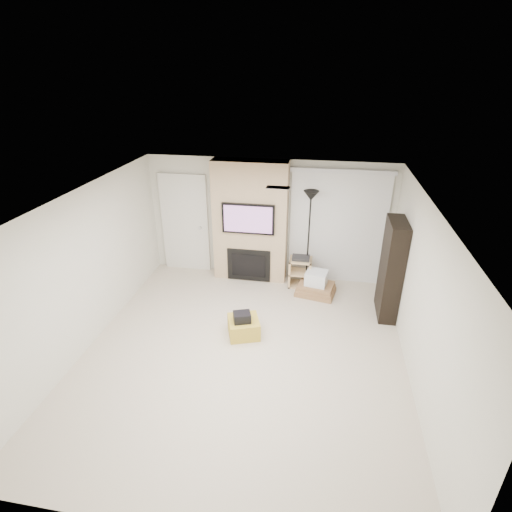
% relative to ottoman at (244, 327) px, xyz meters
% --- Properties ---
extents(floor, '(5.00, 5.50, 0.00)m').
position_rel_ottoman_xyz_m(floor, '(0.09, -0.49, -0.15)').
color(floor, beige).
rests_on(floor, ground).
extents(ceiling, '(5.00, 5.50, 0.00)m').
position_rel_ottoman_xyz_m(ceiling, '(0.09, -0.49, 2.35)').
color(ceiling, white).
rests_on(ceiling, wall_back).
extents(wall_back, '(5.00, 0.00, 2.50)m').
position_rel_ottoman_xyz_m(wall_back, '(0.09, 2.26, 1.10)').
color(wall_back, silver).
rests_on(wall_back, ground).
extents(wall_front, '(5.00, 0.00, 2.50)m').
position_rel_ottoman_xyz_m(wall_front, '(0.09, -3.24, 1.10)').
color(wall_front, silver).
rests_on(wall_front, ground).
extents(wall_left, '(0.00, 5.50, 2.50)m').
position_rel_ottoman_xyz_m(wall_left, '(-2.41, -0.49, 1.10)').
color(wall_left, silver).
rests_on(wall_left, ground).
extents(wall_right, '(0.00, 5.50, 2.50)m').
position_rel_ottoman_xyz_m(wall_right, '(2.59, -0.49, 1.10)').
color(wall_right, silver).
rests_on(wall_right, ground).
extents(hvac_vent, '(0.35, 0.18, 0.01)m').
position_rel_ottoman_xyz_m(hvac_vent, '(0.49, 0.31, 2.35)').
color(hvac_vent, silver).
rests_on(hvac_vent, ceiling).
extents(ottoman, '(0.64, 0.64, 0.30)m').
position_rel_ottoman_xyz_m(ottoman, '(0.00, 0.00, 0.00)').
color(ottoman, gold).
rests_on(ottoman, floor).
extents(black_bag, '(0.34, 0.30, 0.16)m').
position_rel_ottoman_xyz_m(black_bag, '(-0.02, -0.05, 0.23)').
color(black_bag, black).
rests_on(black_bag, ottoman).
extents(fireplace_wall, '(1.50, 0.47, 2.50)m').
position_rel_ottoman_xyz_m(fireplace_wall, '(-0.26, 2.05, 1.09)').
color(fireplace_wall, tan).
rests_on(fireplace_wall, floor).
extents(entry_door, '(1.02, 0.11, 2.14)m').
position_rel_ottoman_xyz_m(entry_door, '(-1.71, 2.22, 0.90)').
color(entry_door, silver).
rests_on(entry_door, floor).
extents(vertical_blinds, '(1.98, 0.10, 2.37)m').
position_rel_ottoman_xyz_m(vertical_blinds, '(1.49, 2.21, 1.12)').
color(vertical_blinds, silver).
rests_on(vertical_blinds, floor).
extents(floor_lamp, '(0.30, 0.30, 2.00)m').
position_rel_ottoman_xyz_m(floor_lamp, '(0.94, 1.93, 1.42)').
color(floor_lamp, black).
rests_on(floor_lamp, floor).
extents(av_stand, '(0.45, 0.38, 0.66)m').
position_rel_ottoman_xyz_m(av_stand, '(0.81, 1.84, 0.20)').
color(av_stand, '#DFB87F').
rests_on(av_stand, floor).
extents(box_stack, '(0.83, 0.69, 0.49)m').
position_rel_ottoman_xyz_m(box_stack, '(1.15, 1.55, 0.04)').
color(box_stack, '#946A44').
rests_on(box_stack, floor).
extents(bookshelf, '(0.30, 0.80, 1.80)m').
position_rel_ottoman_xyz_m(bookshelf, '(2.43, 1.09, 0.75)').
color(bookshelf, black).
rests_on(bookshelf, floor).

